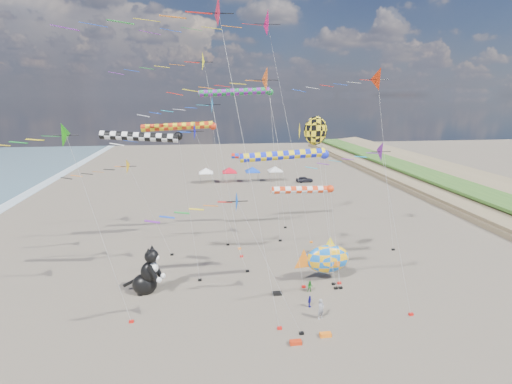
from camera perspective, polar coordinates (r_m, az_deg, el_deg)
The scene contains 30 objects.
ground at distance 31.16m, azimuth 6.81°, elevation -22.50°, with size 260.00×260.00×0.00m, color brown.
delta_kite_0 at distance 28.29m, azimuth -2.52°, elevation -1.85°, with size 9.78×1.70×12.02m.
delta_kite_1 at distance 31.71m, azimuth 16.36°, elevation 4.76°, with size 9.18×1.74×14.99m.
delta_kite_2 at distance 43.28m, azimuth -9.57°, elevation 17.51°, with size 12.83×2.12×22.80m.
delta_kite_3 at distance 45.63m, azimuth -8.10°, elevation 11.92°, with size 10.94×2.06×18.43m.
delta_kite_4 at distance 35.19m, azimuth 0.62°, elevation 15.44°, with size 11.74×2.42×20.92m.
delta_kite_5 at distance 46.86m, azimuth 16.85°, elevation 14.93°, with size 11.95×2.76×21.45m.
delta_kite_6 at distance 28.57m, azimuth -6.35°, elevation 24.09°, with size 13.73×2.34×25.05m.
delta_kite_7 at distance 46.34m, azimuth -18.63°, elevation 3.11°, with size 10.59×1.86×11.72m.
delta_kite_8 at distance 39.26m, azimuth -8.86°, elevation 8.14°, with size 11.33×1.89×16.00m.
delta_kite_9 at distance 32.79m, azimuth -27.73°, elevation 6.57°, with size 11.25×2.07×16.54m.
delta_kite_10 at distance 47.85m, azimuth 2.04°, elevation 22.77°, with size 17.96×3.24×27.77m.
windsock_0 at distance 36.18m, azimuth 4.50°, elevation 5.20°, with size 9.44×0.85×13.52m.
windsock_1 at distance 36.25m, azimuth 6.99°, elevation 0.24°, with size 7.14×0.70×10.41m.
windsock_2 at distance 38.18m, azimuth -15.67°, elevation 7.54°, with size 8.66×0.83×15.08m.
windsock_3 at distance 53.83m, azimuth 0.08°, elevation 5.10°, with size 7.69×0.73×10.76m.
windsock_4 at distance 47.87m, azimuth -2.54°, elevation 13.99°, with size 10.02×0.82×19.11m.
windsock_5 at distance 47.33m, azimuth -10.61°, elevation 9.14°, with size 9.81×0.88×15.28m.
angelfish_kite at distance 37.65m, azimuth 8.21°, elevation 8.47°, with size 3.74×3.02×16.46m.
cat_inflatable at distance 39.61m, azimuth -15.36°, elevation -10.61°, with size 3.53×1.76×4.76m, color black, non-canonical shape.
fish_inflatable at distance 41.27m, azimuth 10.11°, elevation -9.35°, with size 6.01×2.34×4.63m.
person_adult at distance 35.28m, azimuth 9.26°, elevation -16.17°, with size 0.65×0.43×1.78m, color gray.
child_green at distance 39.49m, azimuth 7.73°, elevation -13.23°, with size 0.54×0.42×1.12m, color #238123.
child_blue at distance 36.98m, azimuth 7.67°, elevation -15.22°, with size 0.64×0.27×1.09m, color navy.
kite_bag_0 at distance 32.37m, azimuth 5.69°, elevation -20.59°, with size 0.90×0.44×0.30m, color red.
kite_bag_1 at distance 47.29m, azimuth 6.91°, elevation -9.06°, with size 0.90×0.44×0.30m, color blue.
kite_bag_2 at distance 33.51m, azimuth 9.89°, elevation -19.44°, with size 0.90×0.44×0.30m, color orange.
kite_bag_3 at distance 38.85m, azimuth 3.02°, elevation -14.27°, with size 0.90×0.44×0.30m, color black.
tent_row at distance 86.02m, azimuth -2.16°, elevation 3.48°, with size 19.20×4.20×3.80m.
parked_car at distance 86.95m, azimuth 6.94°, elevation 1.80°, with size 1.47×3.65×1.25m, color #26262D.
Camera 1 is at (-6.77, -24.26, 18.34)m, focal length 28.00 mm.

